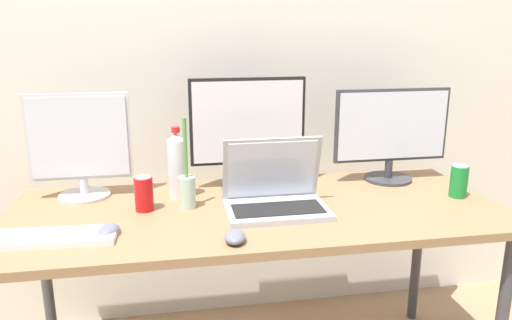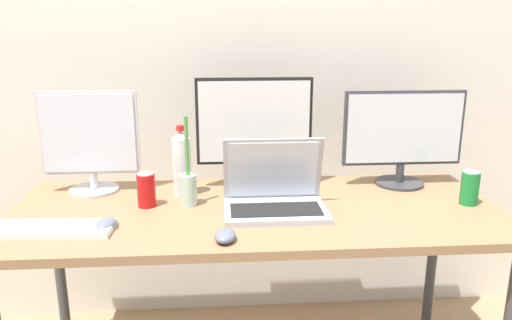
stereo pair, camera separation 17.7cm
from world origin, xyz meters
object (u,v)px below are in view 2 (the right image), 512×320
object	(u,v)px
work_desk	(256,223)
monitor_right	(403,135)
soda_can_by_laptop	(470,188)
mouse_by_keyboard	(225,236)
soda_can_near_keyboard	(146,190)
water_bottle	(182,163)
monitor_left	(90,141)
monitor_center	(254,130)
bamboo_vase	(188,186)
mouse_by_laptop	(106,224)
keyboard_main	(48,229)
laptop_silver	(274,194)

from	to	relation	value
work_desk	monitor_right	bearing A→B (deg)	20.22
work_desk	soda_can_by_laptop	bearing A→B (deg)	-1.40
mouse_by_keyboard	soda_can_near_keyboard	xyz separation A→B (m)	(-0.28, 0.33, 0.04)
water_bottle	soda_can_near_keyboard	xyz separation A→B (m)	(-0.12, -0.12, -0.07)
soda_can_by_laptop	monitor_left	bearing A→B (deg)	169.94
monitor_center	monitor_right	bearing A→B (deg)	-1.95
mouse_by_keyboard	soda_can_near_keyboard	size ratio (longest dim) A/B	0.74
mouse_by_keyboard	bamboo_vase	xyz separation A→B (m)	(-0.13, 0.33, 0.06)
mouse_by_laptop	soda_can_near_keyboard	xyz separation A→B (m)	(0.10, 0.20, 0.04)
soda_can_by_laptop	monitor_right	bearing A→B (deg)	125.22
monitor_right	water_bottle	xyz separation A→B (m)	(-0.89, -0.07, -0.08)
work_desk	bamboo_vase	bearing A→B (deg)	169.81
monitor_left	monitor_right	size ratio (longest dim) A/B	0.82
work_desk	keyboard_main	bearing A→B (deg)	-166.15
monitor_left	mouse_by_laptop	bearing A→B (deg)	-71.63
work_desk	monitor_left	xyz separation A→B (m)	(-0.63, 0.23, 0.27)
monitor_center	soda_can_near_keyboard	world-z (taller)	monitor_center
soda_can_by_laptop	bamboo_vase	bearing A→B (deg)	176.49
monitor_right	soda_can_near_keyboard	bearing A→B (deg)	-169.83
laptop_silver	water_bottle	size ratio (longest dim) A/B	1.30
work_desk	mouse_by_keyboard	bearing A→B (deg)	-112.39
monitor_left	soda_can_near_keyboard	bearing A→B (deg)	-38.74
keyboard_main	monitor_center	bearing A→B (deg)	33.87
monitor_center	laptop_silver	xyz separation A→B (m)	(0.05, -0.28, -0.18)
keyboard_main	water_bottle	bearing A→B (deg)	41.75
monitor_right	bamboo_vase	world-z (taller)	monitor_right
soda_can_near_keyboard	soda_can_by_laptop	world-z (taller)	same
keyboard_main	water_bottle	size ratio (longest dim) A/B	1.50
soda_can_by_laptop	monitor_center	bearing A→B (deg)	161.08
mouse_by_keyboard	soda_can_by_laptop	world-z (taller)	soda_can_by_laptop
laptop_silver	soda_can_by_laptop	world-z (taller)	laptop_silver
laptop_silver	soda_can_near_keyboard	size ratio (longest dim) A/B	2.85
water_bottle	soda_can_by_laptop	distance (m)	1.08
work_desk	monitor_center	distance (m)	0.39
mouse_by_keyboard	bamboo_vase	bearing A→B (deg)	119.77
soda_can_near_keyboard	soda_can_by_laptop	distance (m)	1.19
monitor_right	laptop_silver	world-z (taller)	monitor_right
monitor_left	soda_can_near_keyboard	distance (m)	0.33
monitor_left	water_bottle	size ratio (longest dim) A/B	1.45
work_desk	mouse_by_keyboard	size ratio (longest dim) A/B	19.06
mouse_by_laptop	soda_can_near_keyboard	distance (m)	0.23
water_bottle	soda_can_near_keyboard	distance (m)	0.18
water_bottle	bamboo_vase	xyz separation A→B (m)	(0.03, -0.12, -0.06)
water_bottle	soda_can_near_keyboard	world-z (taller)	water_bottle
mouse_by_keyboard	work_desk	bearing A→B (deg)	75.72
monitor_right	mouse_by_laptop	xyz separation A→B (m)	(-1.12, -0.39, -0.19)
mouse_by_keyboard	soda_can_near_keyboard	bearing A→B (deg)	138.86
laptop_silver	bamboo_vase	distance (m)	0.32
monitor_center	soda_can_near_keyboard	distance (m)	0.49
mouse_by_keyboard	monitor_right	bearing A→B (deg)	42.91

